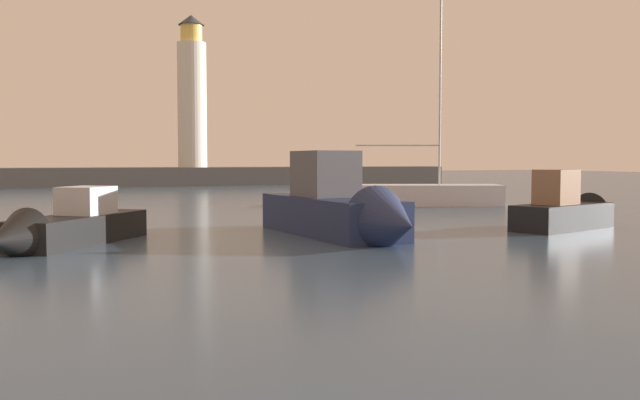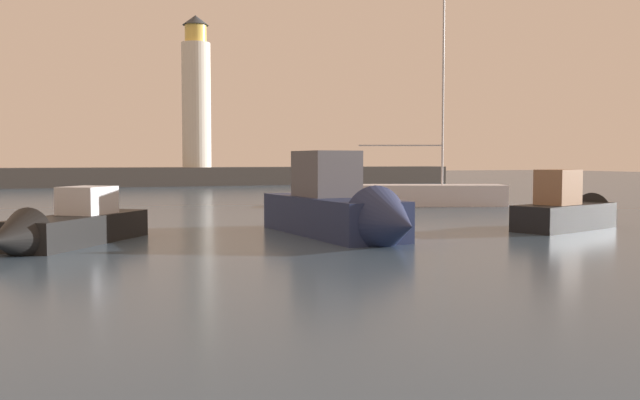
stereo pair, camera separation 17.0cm
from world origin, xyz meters
name	(u,v)px [view 2 (the right image)]	position (x,y,z in m)	size (l,w,h in m)	color
ground_plane	(193,210)	(0.00, 33.97, 0.00)	(220.00, 220.00, 0.00)	#384C60
breakwater	(133,177)	(0.00, 67.94, 0.93)	(68.11, 4.20, 1.85)	#423F3D
lighthouse	(196,96)	(6.32, 67.94, 9.08)	(2.89, 2.89, 15.26)	silver
motorboat_1	(574,211)	(12.07, 19.51, 0.68)	(6.05, 3.49, 2.52)	black
motorboat_2	(63,228)	(-6.21, 20.44, 0.57)	(5.18, 6.35, 2.09)	black
motorboat_3	(345,210)	(2.66, 19.70, 0.92)	(3.04, 8.85, 3.32)	#1E284C
sailboat_moored	(427,194)	(13.31, 33.13, 0.64)	(9.05, 5.44, 13.74)	silver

